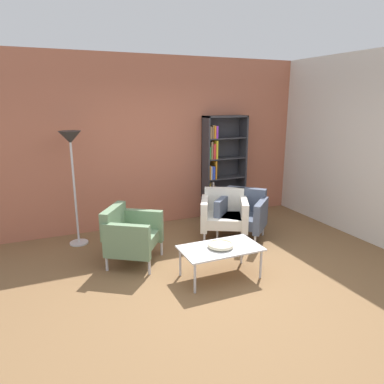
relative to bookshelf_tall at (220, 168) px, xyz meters
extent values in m
plane|color=brown|center=(-1.23, -2.25, -0.95)|extent=(8.32, 8.32, 0.00)
cube|color=#B2664C|center=(-1.23, 0.21, 0.50)|extent=(6.40, 0.12, 2.90)
cube|color=silver|center=(1.63, -1.65, 0.50)|extent=(0.12, 5.20, 2.90)
cube|color=#333338|center=(-0.31, -0.02, 0.00)|extent=(0.03, 0.30, 1.90)
cube|color=#333338|center=(0.46, -0.02, 0.00)|extent=(0.03, 0.30, 1.90)
cube|color=#333338|center=(0.08, -0.02, 0.94)|extent=(0.80, 0.30, 0.03)
cube|color=#333338|center=(0.08, -0.02, -0.93)|extent=(0.80, 0.30, 0.03)
cube|color=#333338|center=(0.08, 0.12, 0.00)|extent=(0.80, 0.02, 1.90)
cube|color=#333338|center=(0.08, -0.02, -0.55)|extent=(0.76, 0.28, 0.02)
cube|color=#333338|center=(0.08, -0.02, -0.18)|extent=(0.76, 0.28, 0.02)
cube|color=#333338|center=(0.08, -0.02, 0.19)|extent=(0.76, 0.28, 0.02)
cube|color=#333338|center=(0.08, -0.02, 0.55)|extent=(0.76, 0.28, 0.02)
cube|color=purple|center=(-0.28, -0.06, -0.75)|extent=(0.02, 0.20, 0.30)
cube|color=blue|center=(-0.25, -0.07, -0.76)|extent=(0.03, 0.18, 0.30)
cube|color=green|center=(-0.21, -0.05, -0.80)|extent=(0.03, 0.22, 0.22)
cube|color=black|center=(-0.17, -0.06, -0.75)|extent=(0.03, 0.21, 0.30)
cube|color=yellow|center=(-0.29, -0.07, -0.39)|extent=(0.02, 0.19, 0.30)
cube|color=red|center=(-0.25, -0.06, -0.43)|extent=(0.04, 0.20, 0.22)
cube|color=white|center=(-0.21, -0.05, -0.38)|extent=(0.02, 0.22, 0.32)
cube|color=olive|center=(-0.18, -0.06, -0.41)|extent=(0.02, 0.19, 0.25)
cube|color=orange|center=(-0.28, -0.06, -0.04)|extent=(0.02, 0.20, 0.26)
cube|color=white|center=(-0.25, -0.07, -0.05)|extent=(0.02, 0.18, 0.24)
cube|color=blue|center=(-0.21, -0.05, -0.05)|extent=(0.04, 0.22, 0.23)
cube|color=orange|center=(-0.16, -0.04, -0.01)|extent=(0.03, 0.24, 0.33)
cube|color=green|center=(-0.28, -0.06, 0.31)|extent=(0.02, 0.20, 0.22)
cube|color=olive|center=(-0.25, -0.06, 0.35)|extent=(0.03, 0.20, 0.31)
cube|color=red|center=(-0.20, -0.07, 0.33)|extent=(0.04, 0.18, 0.27)
cube|color=yellow|center=(-0.15, -0.06, 0.36)|extent=(0.03, 0.20, 0.33)
cube|color=olive|center=(-0.27, -0.06, 0.67)|extent=(0.04, 0.20, 0.21)
cube|color=olive|center=(-0.23, -0.05, 0.68)|extent=(0.02, 0.22, 0.23)
cube|color=orange|center=(-0.19, -0.07, 0.68)|extent=(0.03, 0.18, 0.22)
cube|color=purple|center=(-0.15, -0.04, 0.67)|extent=(0.04, 0.25, 0.22)
cube|color=silver|center=(-1.10, -2.12, -0.56)|extent=(1.00, 0.56, 0.02)
cylinder|color=silver|center=(-1.55, -2.35, -0.76)|extent=(0.03, 0.03, 0.38)
cylinder|color=silver|center=(-0.65, -2.35, -0.76)|extent=(0.03, 0.03, 0.38)
cylinder|color=silver|center=(-1.55, -1.89, -0.76)|extent=(0.03, 0.03, 0.38)
cylinder|color=silver|center=(-0.65, -1.89, -0.76)|extent=(0.03, 0.03, 0.38)
cylinder|color=beige|center=(-1.10, -2.12, -0.54)|extent=(0.13, 0.13, 0.02)
cylinder|color=beige|center=(-1.10, -2.12, -0.52)|extent=(0.32, 0.32, 0.02)
torus|color=beige|center=(-1.10, -2.12, -0.51)|extent=(0.32, 0.32, 0.02)
cube|color=slate|center=(-1.99, -1.28, -0.63)|extent=(0.84, 0.85, 0.16)
cube|color=slate|center=(-2.22, -1.13, -0.36)|extent=(0.46, 0.60, 0.38)
cube|color=slate|center=(-2.15, -1.55, -0.52)|extent=(0.57, 0.43, 0.46)
cube|color=slate|center=(-1.80, -1.03, -0.52)|extent=(0.57, 0.43, 0.46)
cylinder|color=silver|center=(-1.90, -1.70, -0.83)|extent=(0.04, 0.04, 0.24)
cylinder|color=silver|center=(-1.57, -1.20, -0.83)|extent=(0.04, 0.04, 0.24)
cylinder|color=silver|center=(-2.38, -1.38, -0.83)|extent=(0.04, 0.04, 0.24)
cylinder|color=silver|center=(-2.05, -0.88, -0.83)|extent=(0.04, 0.04, 0.24)
cube|color=white|center=(-0.45, -1.02, -0.63)|extent=(0.83, 0.81, 0.16)
cube|color=white|center=(-0.33, -0.78, -0.36)|extent=(0.62, 0.40, 0.38)
cube|color=white|center=(-0.74, -0.89, -0.52)|extent=(0.37, 0.60, 0.46)
cube|color=white|center=(-0.19, -1.18, -0.52)|extent=(0.37, 0.60, 0.46)
cylinder|color=silver|center=(-0.86, -1.15, -0.83)|extent=(0.04, 0.04, 0.24)
cylinder|color=silver|center=(-0.33, -1.43, -0.83)|extent=(0.04, 0.04, 0.24)
cylinder|color=silver|center=(-0.60, -0.64, -0.83)|extent=(0.04, 0.04, 0.24)
cylinder|color=silver|center=(-0.06, -0.91, -0.83)|extent=(0.04, 0.04, 0.24)
cube|color=#4C566B|center=(-0.19, -1.10, -0.63)|extent=(0.86, 0.86, 0.16)
cube|color=#4C566B|center=(0.01, -0.92, -0.36)|extent=(0.53, 0.55, 0.38)
cube|color=#4C566B|center=(-0.41, -0.89, -0.52)|extent=(0.52, 0.50, 0.46)
cube|color=#4C566B|center=(0.01, -1.34, -0.52)|extent=(0.52, 0.50, 0.46)
cylinder|color=silver|center=(-0.62, -1.10, -0.83)|extent=(0.04, 0.04, 0.24)
cylinder|color=silver|center=(-0.20, -1.54, -0.83)|extent=(0.04, 0.04, 0.24)
cylinder|color=silver|center=(-0.20, -0.70, -0.83)|extent=(0.04, 0.04, 0.24)
cylinder|color=silver|center=(0.22, -1.14, -0.83)|extent=(0.04, 0.04, 0.24)
cylinder|color=silver|center=(-2.62, -0.29, -0.94)|extent=(0.28, 0.28, 0.02)
cylinder|color=silver|center=(-2.62, -0.29, -0.10)|extent=(0.03, 0.03, 1.65)
cone|color=#2D2D2D|center=(-2.62, -0.29, 0.70)|extent=(0.32, 0.32, 0.18)
camera|label=1|loc=(-3.05, -5.73, 1.24)|focal=33.21mm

